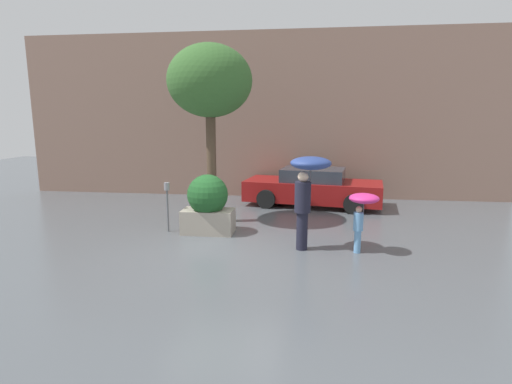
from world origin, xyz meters
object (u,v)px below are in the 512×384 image
(person_adult, at_px, (307,181))
(street_tree, at_px, (210,83))
(planter_box, at_px, (208,204))
(parking_meter, at_px, (167,197))
(parked_car_near, at_px, (313,188))
(person_child, at_px, (362,206))

(person_adult, bearing_deg, street_tree, 133.24)
(planter_box, relative_size, parking_meter, 1.17)
(parked_car_near, distance_m, parking_meter, 5.29)
(parking_meter, bearing_deg, street_tree, 50.41)
(parking_meter, bearing_deg, person_child, -12.92)
(planter_box, height_order, parked_car_near, planter_box)
(street_tree, bearing_deg, parking_meter, -129.59)
(person_child, height_order, street_tree, street_tree)
(person_child, distance_m, street_tree, 5.25)
(person_adult, distance_m, person_child, 1.30)
(planter_box, xyz_separation_m, parking_meter, (-1.07, -0.01, 0.16))
(person_child, relative_size, parking_meter, 1.02)
(person_child, bearing_deg, planter_box, 164.24)
(person_adult, relative_size, street_tree, 0.43)
(parked_car_near, height_order, street_tree, street_tree)
(street_tree, height_order, parking_meter, street_tree)
(person_child, distance_m, parking_meter, 4.90)
(parked_car_near, bearing_deg, street_tree, 141.02)
(person_child, bearing_deg, person_adult, 176.45)
(person_child, height_order, parking_meter, person_child)
(parking_meter, bearing_deg, parked_car_near, 44.28)
(person_adult, relative_size, parking_meter, 1.62)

